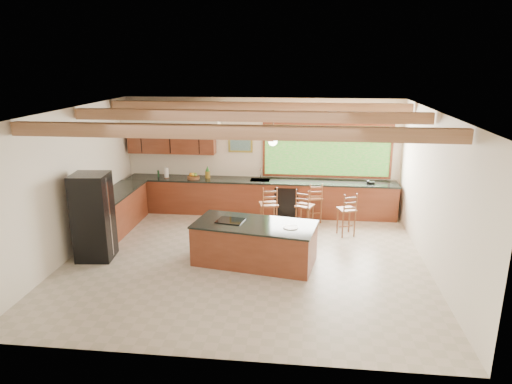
# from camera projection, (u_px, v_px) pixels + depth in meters

# --- Properties ---
(ground) EXTENTS (7.20, 7.20, 0.00)m
(ground) POSITION_uv_depth(u_px,v_px,m) (245.00, 259.00, 9.33)
(ground) COLOR #BDAF9D
(ground) RESTS_ON ground
(room_shell) EXTENTS (7.27, 6.54, 3.02)m
(room_shell) POSITION_uv_depth(u_px,v_px,m) (241.00, 147.00, 9.35)
(room_shell) COLOR silver
(room_shell) RESTS_ON ground
(counter_run) EXTENTS (7.12, 3.10, 1.24)m
(counter_run) POSITION_uv_depth(u_px,v_px,m) (227.00, 200.00, 11.69)
(counter_run) COLOR brown
(counter_run) RESTS_ON ground
(island) EXTENTS (2.53, 1.51, 0.85)m
(island) POSITION_uv_depth(u_px,v_px,m) (255.00, 243.00, 9.09)
(island) COLOR brown
(island) RESTS_ON ground
(refrigerator) EXTENTS (0.76, 0.74, 1.78)m
(refrigerator) POSITION_uv_depth(u_px,v_px,m) (93.00, 217.00, 9.16)
(refrigerator) COLOR black
(refrigerator) RESTS_ON ground
(bar_stool_a) EXTENTS (0.44, 0.44, 1.03)m
(bar_stool_a) POSITION_uv_depth(u_px,v_px,m) (314.00, 199.00, 11.29)
(bar_stool_a) COLOR brown
(bar_stool_a) RESTS_ON ground
(bar_stool_b) EXTENTS (0.50, 0.50, 1.14)m
(bar_stool_b) POSITION_uv_depth(u_px,v_px,m) (268.00, 206.00, 10.57)
(bar_stool_b) COLOR brown
(bar_stool_b) RESTS_ON ground
(bar_stool_c) EXTENTS (0.49, 0.49, 1.05)m
(bar_stool_c) POSITION_uv_depth(u_px,v_px,m) (305.00, 207.00, 10.65)
(bar_stool_c) COLOR brown
(bar_stool_c) RESTS_ON ground
(bar_stool_d) EXTENTS (0.48, 0.48, 1.04)m
(bar_stool_d) POSITION_uv_depth(u_px,v_px,m) (347.00, 211.00, 10.40)
(bar_stool_d) COLOR brown
(bar_stool_d) RESTS_ON ground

